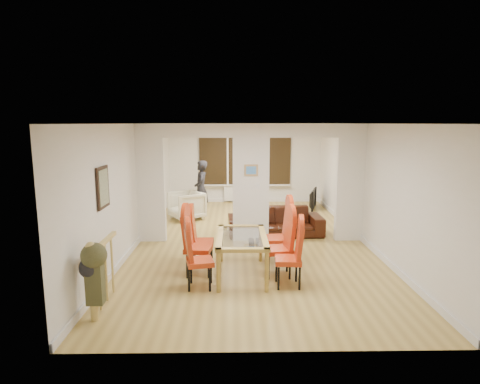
{
  "coord_description": "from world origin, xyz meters",
  "views": [
    {
      "loc": [
        -0.39,
        -8.74,
        2.61
      ],
      "look_at": [
        -0.23,
        0.6,
        1.0
      ],
      "focal_mm": 30.0,
      "sensor_mm": 36.0,
      "label": 1
    }
  ],
  "objects_px": {
    "television": "(310,199)",
    "coffee_table": "(258,213)",
    "bowl": "(255,208)",
    "sofa": "(275,222)",
    "dining_chair_lb": "(198,244)",
    "dining_chair_lc": "(202,238)",
    "dining_chair_ra": "(288,255)",
    "dining_table": "(242,255)",
    "armchair": "(187,205)",
    "dining_chair_la": "(200,257)",
    "bottle": "(254,204)",
    "dining_chair_rb": "(278,245)",
    "dining_chair_rc": "(277,234)",
    "person": "(201,189)"
  },
  "relations": [
    {
      "from": "sofa",
      "to": "armchair",
      "type": "height_order",
      "value": "armchair"
    },
    {
      "from": "sofa",
      "to": "armchair",
      "type": "relative_size",
      "value": 2.63
    },
    {
      "from": "dining_chair_lb",
      "to": "bottle",
      "type": "bearing_deg",
      "value": 82.1
    },
    {
      "from": "dining_chair_lb",
      "to": "bowl",
      "type": "height_order",
      "value": "dining_chair_lb"
    },
    {
      "from": "dining_table",
      "to": "sofa",
      "type": "xyz_separation_m",
      "value": [
        0.85,
        2.54,
        -0.03
      ]
    },
    {
      "from": "dining_table",
      "to": "coffee_table",
      "type": "bearing_deg",
      "value": 82.97
    },
    {
      "from": "television",
      "to": "bowl",
      "type": "xyz_separation_m",
      "value": [
        -1.79,
        -1.13,
        -0.06
      ]
    },
    {
      "from": "bottle",
      "to": "dining_chair_rc",
      "type": "bearing_deg",
      "value": -86.61
    },
    {
      "from": "armchair",
      "to": "dining_chair_lb",
      "type": "bearing_deg",
      "value": -21.86
    },
    {
      "from": "dining_chair_lc",
      "to": "dining_chair_ra",
      "type": "relative_size",
      "value": 0.98
    },
    {
      "from": "dining_chair_ra",
      "to": "bottle",
      "type": "xyz_separation_m",
      "value": [
        -0.3,
        4.88,
        -0.15
      ]
    },
    {
      "from": "dining_chair_lb",
      "to": "person",
      "type": "xyz_separation_m",
      "value": [
        -0.29,
        4.4,
        0.24
      ]
    },
    {
      "from": "dining_chair_rc",
      "to": "armchair",
      "type": "distance_m",
      "value": 4.17
    },
    {
      "from": "dining_table",
      "to": "coffee_table",
      "type": "xyz_separation_m",
      "value": [
        0.54,
        4.4,
        -0.25
      ]
    },
    {
      "from": "bowl",
      "to": "sofa",
      "type": "bearing_deg",
      "value": -78.24
    },
    {
      "from": "dining_chair_rb",
      "to": "sofa",
      "type": "height_order",
      "value": "dining_chair_rb"
    },
    {
      "from": "bottle",
      "to": "dining_chair_rb",
      "type": "bearing_deg",
      "value": -87.54
    },
    {
      "from": "dining_table",
      "to": "person",
      "type": "height_order",
      "value": "person"
    },
    {
      "from": "dining_chair_lb",
      "to": "television",
      "type": "bearing_deg",
      "value": 68.64
    },
    {
      "from": "television",
      "to": "coffee_table",
      "type": "distance_m",
      "value": 2.05
    },
    {
      "from": "dining_table",
      "to": "coffee_table",
      "type": "distance_m",
      "value": 4.44
    },
    {
      "from": "dining_chair_lb",
      "to": "dining_chair_la",
      "type": "bearing_deg",
      "value": -75.41
    },
    {
      "from": "armchair",
      "to": "television",
      "type": "bearing_deg",
      "value": 79.11
    },
    {
      "from": "dining_chair_rb",
      "to": "person",
      "type": "height_order",
      "value": "person"
    },
    {
      "from": "sofa",
      "to": "bowl",
      "type": "height_order",
      "value": "sofa"
    },
    {
      "from": "dining_chair_lc",
      "to": "bottle",
      "type": "height_order",
      "value": "dining_chair_lc"
    },
    {
      "from": "dining_chair_rb",
      "to": "dining_chair_lc",
      "type": "bearing_deg",
      "value": 148.42
    },
    {
      "from": "dining_chair_lb",
      "to": "dining_chair_rb",
      "type": "height_order",
      "value": "dining_chair_lb"
    },
    {
      "from": "dining_chair_rb",
      "to": "dining_chair_rc",
      "type": "distance_m",
      "value": 0.58
    },
    {
      "from": "dining_chair_lc",
      "to": "coffee_table",
      "type": "distance_m",
      "value": 4.07
    },
    {
      "from": "bowl",
      "to": "television",
      "type": "bearing_deg",
      "value": 32.41
    },
    {
      "from": "dining_chair_rb",
      "to": "television",
      "type": "bearing_deg",
      "value": 65.09
    },
    {
      "from": "dining_chair_la",
      "to": "dining_chair_lc",
      "type": "relative_size",
      "value": 1.0
    },
    {
      "from": "dining_chair_lc",
      "to": "bowl",
      "type": "bearing_deg",
      "value": 73.05
    },
    {
      "from": "bowl",
      "to": "dining_chair_lc",
      "type": "bearing_deg",
      "value": -107.07
    },
    {
      "from": "dining_chair_la",
      "to": "person",
      "type": "relative_size",
      "value": 0.64
    },
    {
      "from": "dining_table",
      "to": "person",
      "type": "bearing_deg",
      "value": 103.19
    },
    {
      "from": "person",
      "to": "dining_chair_rc",
      "type": "bearing_deg",
      "value": 19.38
    },
    {
      "from": "dining_chair_la",
      "to": "bowl",
      "type": "distance_m",
      "value": 5.04
    },
    {
      "from": "dining_chair_la",
      "to": "dining_chair_rc",
      "type": "relative_size",
      "value": 0.89
    },
    {
      "from": "coffee_table",
      "to": "dining_chair_la",
      "type": "bearing_deg",
      "value": -103.95
    },
    {
      "from": "dining_chair_la",
      "to": "dining_chair_rc",
      "type": "bearing_deg",
      "value": 25.85
    },
    {
      "from": "bowl",
      "to": "coffee_table",
      "type": "bearing_deg",
      "value": 9.21
    },
    {
      "from": "person",
      "to": "coffee_table",
      "type": "relative_size",
      "value": 1.7
    },
    {
      "from": "coffee_table",
      "to": "dining_table",
      "type": "bearing_deg",
      "value": -97.03
    },
    {
      "from": "dining_chair_ra",
      "to": "dining_chair_lc",
      "type": "bearing_deg",
      "value": 149.2
    },
    {
      "from": "coffee_table",
      "to": "dining_chair_ra",
      "type": "bearing_deg",
      "value": -87.73
    },
    {
      "from": "armchair",
      "to": "coffee_table",
      "type": "xyz_separation_m",
      "value": [
        1.97,
        0.24,
        -0.27
      ]
    },
    {
      "from": "armchair",
      "to": "coffee_table",
      "type": "bearing_deg",
      "value": 65.75
    },
    {
      "from": "dining_chair_ra",
      "to": "bowl",
      "type": "height_order",
      "value": "dining_chair_ra"
    }
  ]
}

